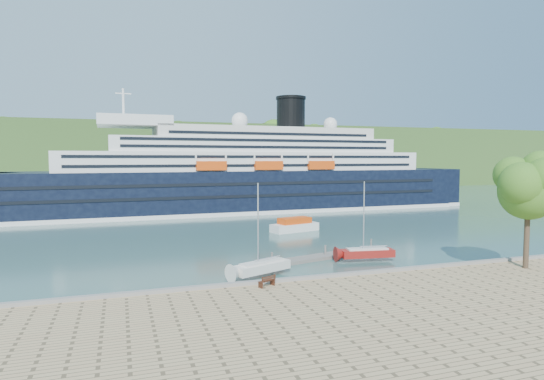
{
  "coord_description": "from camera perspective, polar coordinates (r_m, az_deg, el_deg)",
  "views": [
    {
      "loc": [
        -21.66,
        -36.12,
        11.54
      ],
      "look_at": [
        0.55,
        30.0,
        6.66
      ],
      "focal_mm": 30.0,
      "sensor_mm": 36.0,
      "label": 1
    }
  ],
  "objects": [
    {
      "name": "ground",
      "position": [
        43.67,
        12.18,
        -11.41
      ],
      "size": [
        400.0,
        400.0,
        0.0
      ],
      "primitive_type": "plane",
      "color": "#325955",
      "rests_on": "ground"
    },
    {
      "name": "far_hillside",
      "position": [
        182.41,
        -11.78,
        4.06
      ],
      "size": [
        400.0,
        50.0,
        24.0
      ],
      "primitive_type": "cube",
      "color": "#2F4E1F",
      "rests_on": "ground"
    },
    {
      "name": "quay_coping",
      "position": [
        43.21,
        12.34,
        -10.0
      ],
      "size": [
        220.0,
        0.5,
        0.3
      ],
      "primitive_type": "cube",
      "color": "slate",
      "rests_on": "promenade"
    },
    {
      "name": "cruise_ship",
      "position": [
        98.67,
        -4.05,
        4.65
      ],
      "size": [
        113.23,
        19.24,
        25.34
      ],
      "primitive_type": null,
      "rotation": [
        0.0,
        0.0,
        0.02
      ],
      "color": "black",
      "rests_on": "ground"
    },
    {
      "name": "park_bench",
      "position": [
        38.04,
        -0.68,
        -11.29
      ],
      "size": [
        1.71,
        1.23,
        1.01
      ],
      "primitive_type": null,
      "rotation": [
        0.0,
        0.0,
        0.41
      ],
      "color": "#4B2415",
      "rests_on": "promenade"
    },
    {
      "name": "promenade_tree",
      "position": [
        49.66,
        29.44,
        -1.67
      ],
      "size": [
        7.34,
        7.34,
        12.15
      ],
      "primitive_type": null,
      "color": "#2D5B18",
      "rests_on": "promenade"
    },
    {
      "name": "floating_pontoon",
      "position": [
        52.54,
        5.13,
        -8.5
      ],
      "size": [
        16.62,
        6.1,
        0.37
      ],
      "primitive_type": null,
      "rotation": [
        0.0,
        0.0,
        0.25
      ],
      "color": "slate",
      "rests_on": "ground"
    },
    {
      "name": "sailboat_white_near",
      "position": [
        44.39,
        -1.29,
        -5.29
      ],
      "size": [
        6.97,
        4.37,
        8.75
      ],
      "primitive_type": null,
      "rotation": [
        0.0,
        0.0,
        0.4
      ],
      "color": "silver",
      "rests_on": "ground"
    },
    {
      "name": "sailboat_red",
      "position": [
        52.11,
        11.91,
        -4.09
      ],
      "size": [
        6.84,
        2.84,
        8.57
      ],
      "primitive_type": null,
      "rotation": [
        0.0,
        0.0,
        -0.15
      ],
      "color": "maroon",
      "rests_on": "ground"
    },
    {
      "name": "tender_launch",
      "position": [
        72.11,
        2.85,
        -4.33
      ],
      "size": [
        8.35,
        4.67,
        2.19
      ],
      "primitive_type": null,
      "rotation": [
        0.0,
        0.0,
        0.26
      ],
      "color": "#DC440C",
      "rests_on": "ground"
    }
  ]
}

